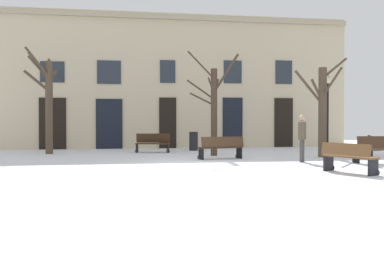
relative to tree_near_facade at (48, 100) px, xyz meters
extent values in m
plane|color=white|center=(5.96, -5.76, -2.42)|extent=(32.39, 32.39, 0.00)
cube|color=beige|center=(5.96, 3.38, 1.26)|extent=(20.24, 0.40, 7.36)
cube|color=tan|center=(5.96, 3.13, 4.69)|extent=(20.24, 0.30, 0.24)
cube|color=black|center=(-0.28, 3.16, -1.07)|extent=(1.37, 0.08, 2.70)
cube|color=#262D38|center=(-0.28, 3.16, 1.62)|extent=(1.23, 0.06, 1.09)
cube|color=black|center=(2.63, 3.16, -1.09)|extent=(1.39, 0.08, 2.66)
cube|color=#262D38|center=(2.63, 3.16, 1.66)|extent=(1.25, 0.06, 1.24)
cube|color=black|center=(5.76, 3.16, -1.04)|extent=(0.93, 0.08, 2.76)
cube|color=#262D38|center=(5.76, 3.16, 1.75)|extent=(0.83, 0.06, 1.23)
cube|color=black|center=(9.40, 3.16, -1.03)|extent=(1.13, 0.08, 2.78)
cube|color=#262D38|center=(9.40, 3.16, 1.79)|extent=(1.02, 0.06, 1.27)
cube|color=black|center=(12.38, 3.16, -1.03)|extent=(1.08, 0.08, 2.78)
cube|color=#262D38|center=(12.38, 3.16, 1.83)|extent=(0.97, 0.06, 1.33)
cylinder|color=#4C3D2D|center=(0.06, -0.02, -0.33)|extent=(0.33, 0.33, 4.18)
cylinder|color=#4C3D2D|center=(-0.36, -0.18, 1.43)|extent=(0.93, 0.43, 1.05)
cylinder|color=#4C3D2D|center=(-0.48, 0.02, 0.87)|extent=(1.17, 0.20, 1.00)
cylinder|color=#4C3D2D|center=(-0.34, -0.51, 1.63)|extent=(0.93, 1.11, 1.24)
cylinder|color=#4C3D2D|center=(0.00, 0.40, 1.45)|extent=(0.26, 0.95, 1.08)
cylinder|color=#4C3D2D|center=(-0.39, -0.01, 1.50)|extent=(0.98, 0.14, 1.36)
cylinder|color=#4C3D2D|center=(0.12, 0.60, 1.13)|extent=(0.26, 1.30, 0.72)
cylinder|color=#4C3D2D|center=(11.49, -3.53, -0.57)|extent=(0.34, 0.34, 3.69)
cylinder|color=#4C3D2D|center=(10.92, -3.47, 0.45)|extent=(1.23, 0.25, 1.45)
cylinder|color=#4C3D2D|center=(11.97, -3.60, 1.24)|extent=(1.04, 0.25, 0.89)
cylinder|color=#4C3D2D|center=(11.59, -4.14, 0.60)|extent=(0.29, 1.29, 1.12)
cylinder|color=#4C3D2D|center=(11.56, -2.88, 0.37)|extent=(0.25, 1.39, 1.13)
cylinder|color=#423326|center=(7.20, -2.18, -0.56)|extent=(0.28, 0.28, 3.73)
cylinder|color=#423326|center=(7.67, -2.39, 1.09)|extent=(1.07, 0.55, 1.64)
cylinder|color=#423326|center=(6.70, -1.67, 0.44)|extent=(1.08, 1.11, 0.95)
cylinder|color=#423326|center=(6.58, -2.59, 1.38)|extent=(1.31, 0.90, 1.06)
cylinder|color=#423326|center=(7.18, -1.67, 0.62)|extent=(0.11, 1.08, 0.83)
cylinder|color=#423326|center=(7.44, -1.54, 0.62)|extent=(0.57, 1.37, 0.76)
cylinder|color=#423326|center=(6.73, -1.91, 0.01)|extent=(1.02, 0.63, 0.61)
cylinder|color=black|center=(13.54, 0.11, -0.73)|extent=(0.10, 0.10, 3.38)
cylinder|color=black|center=(13.54, 0.11, -2.32)|extent=(0.22, 0.22, 0.20)
cube|color=beige|center=(13.54, 0.11, 1.14)|extent=(0.24, 0.24, 0.36)
cone|color=black|center=(13.54, 0.11, 1.32)|extent=(0.30, 0.30, 0.14)
cylinder|color=black|center=(6.86, 1.14, -1.97)|extent=(0.43, 0.43, 0.90)
torus|color=black|center=(6.86, 1.14, -1.51)|extent=(0.46, 0.46, 0.04)
cube|color=brown|center=(9.78, -8.80, -1.95)|extent=(1.10, 1.64, 0.05)
cube|color=brown|center=(9.59, -8.89, -1.73)|extent=(0.78, 1.49, 0.35)
cube|color=black|center=(10.10, -9.47, -2.19)|extent=(0.40, 0.23, 0.47)
torus|color=black|center=(10.26, -9.39, -2.34)|extent=(0.10, 0.17, 0.17)
cube|color=black|center=(9.46, -8.13, -2.19)|extent=(0.40, 0.23, 0.47)
torus|color=black|center=(9.62, -8.06, -2.34)|extent=(0.10, 0.17, 0.17)
cube|color=#3D2819|center=(7.12, -3.79, -1.97)|extent=(1.79, 0.76, 0.05)
cube|color=#3D2819|center=(7.15, -4.01, -1.73)|extent=(1.73, 0.42, 0.39)
cube|color=black|center=(7.91, -3.66, -2.19)|extent=(0.13, 0.43, 0.46)
torus|color=black|center=(7.88, -3.47, -2.34)|extent=(0.17, 0.06, 0.17)
cube|color=black|center=(6.32, -3.93, -2.19)|extent=(0.13, 0.43, 0.46)
torus|color=black|center=(6.29, -3.74, -2.34)|extent=(0.17, 0.06, 0.17)
cube|color=#3D2819|center=(12.37, -6.18, -1.95)|extent=(1.84, 0.56, 0.05)
cube|color=#3D2819|center=(12.36, -6.37, -1.69)|extent=(1.82, 0.24, 0.45)
cube|color=black|center=(11.53, -6.12, -2.19)|extent=(0.09, 0.39, 0.47)
torus|color=black|center=(11.54, -5.95, -2.34)|extent=(0.17, 0.04, 0.17)
cube|color=#3D2819|center=(4.73, 0.07, -2.00)|extent=(1.64, 0.72, 0.05)
cube|color=#3D2819|center=(4.76, 0.25, -1.74)|extent=(1.59, 0.44, 0.43)
cube|color=black|center=(4.00, 0.21, -2.21)|extent=(0.13, 0.38, 0.42)
torus|color=black|center=(3.97, 0.05, -2.34)|extent=(0.17, 0.06, 0.17)
cube|color=black|center=(5.45, -0.08, -2.21)|extent=(0.13, 0.38, 0.42)
torus|color=black|center=(5.42, -0.23, -2.34)|extent=(0.17, 0.06, 0.17)
cube|color=brown|center=(13.49, -3.43, -1.96)|extent=(1.07, 1.62, 0.05)
cube|color=brown|center=(13.67, -3.52, -1.73)|extent=(0.75, 1.47, 0.37)
cube|color=black|center=(13.80, -2.77, -2.19)|extent=(0.38, 0.22, 0.46)
torus|color=black|center=(13.65, -2.70, -2.34)|extent=(0.10, 0.17, 0.17)
cube|color=black|center=(13.18, -4.10, -2.19)|extent=(0.38, 0.22, 0.46)
torus|color=black|center=(13.03, -4.02, -2.34)|extent=(0.10, 0.17, 0.17)
cylinder|color=#403D3A|center=(9.72, -5.54, -2.01)|extent=(0.14, 0.14, 0.82)
cylinder|color=#403D3A|center=(9.82, -5.39, -2.01)|extent=(0.14, 0.14, 0.82)
cube|color=#4C4233|center=(9.77, -5.47, -1.28)|extent=(0.39, 0.44, 0.63)
sphere|color=tan|center=(9.77, -5.47, -0.82)|extent=(0.23, 0.23, 0.23)
camera|label=1|loc=(3.34, -20.36, -0.91)|focal=40.61mm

